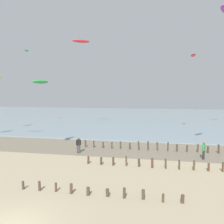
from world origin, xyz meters
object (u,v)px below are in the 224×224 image
Objects in this scene: kite_aloft_0 at (81,41)px; kite_aloft_3 at (27,51)px; person_mid_beach at (204,150)px; kite_aloft_11 at (40,82)px; person_nearest_camera at (79,145)px; kite_aloft_4 at (193,55)px.

kite_aloft_3 is at bearing -38.60° from kite_aloft_0.
person_mid_beach is 29.50m from kite_aloft_0.
kite_aloft_3 reaches higher than kite_aloft_11.
kite_aloft_0 is at bearing 107.93° from person_nearest_camera.
person_nearest_camera is at bearing -179.41° from person_mid_beach.
person_nearest_camera is 0.55× the size of kite_aloft_0.
kite_aloft_0 is (-5.74, 17.73, 14.78)m from person_nearest_camera.
kite_aloft_0 is 19.37m from kite_aloft_4.
kite_aloft_11 is at bearing -177.88° from person_mid_beach.
kite_aloft_3 is (-17.21, 18.95, 13.73)m from person_nearest_camera.
kite_aloft_4 reaches higher than person_mid_beach.
kite_aloft_3 is 0.95× the size of kite_aloft_4.
kite_aloft_4 is at bearing 145.67° from kite_aloft_11.
person_nearest_camera is 29.05m from kite_aloft_3.
kite_aloft_4 reaches higher than kite_aloft_11.
kite_aloft_3 reaches higher than person_nearest_camera.
kite_aloft_11 is at bearing -173.09° from person_nearest_camera.
person_mid_beach is 0.55× the size of kite_aloft_0.
kite_aloft_3 is 30.69m from kite_aloft_4.
kite_aloft_4 is at bearing 49.48° from person_nearest_camera.
kite_aloft_4 is (0.42, 15.29, 11.36)m from person_mid_beach.
kite_aloft_4 is at bearing 140.52° from kite_aloft_0.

